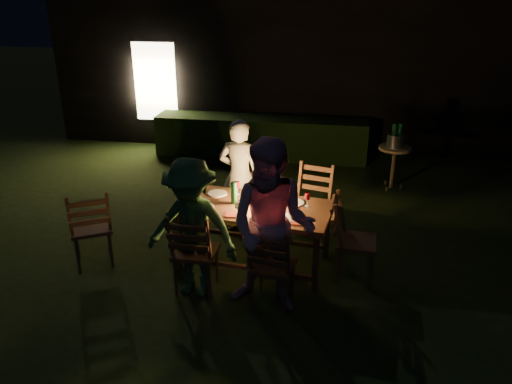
% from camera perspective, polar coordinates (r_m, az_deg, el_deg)
% --- Properties ---
extents(garden_envelope, '(40.00, 40.00, 3.20)m').
position_cam_1_polar(garden_envelope, '(12.11, 4.74, 14.74)').
color(garden_envelope, black).
rests_on(garden_envelope, ground).
extents(dining_table, '(1.97, 1.16, 0.78)m').
position_cam_1_polar(dining_table, '(6.05, -0.28, -2.27)').
color(dining_table, '#50301A').
rests_on(dining_table, ground).
extents(chair_near_left, '(0.48, 0.51, 1.05)m').
position_cam_1_polar(chair_near_left, '(5.74, -6.90, -8.30)').
color(chair_near_left, '#50301A').
rests_on(chair_near_left, ground).
extents(chair_near_right, '(0.51, 0.54, 1.00)m').
position_cam_1_polar(chair_near_right, '(5.49, 1.88, -9.90)').
color(chair_near_right, '#50301A').
rests_on(chair_near_right, ground).
extents(chair_far_left, '(0.47, 0.50, 0.90)m').
position_cam_1_polar(chair_far_left, '(7.02, -1.94, -2.43)').
color(chair_far_left, '#50301A').
rests_on(chair_far_left, ground).
extents(chair_far_right, '(0.59, 0.62, 1.08)m').
position_cam_1_polar(chair_far_right, '(6.78, 6.13, -3.03)').
color(chair_far_right, '#50301A').
rests_on(chair_far_right, ground).
extents(chair_end, '(0.54, 0.50, 1.06)m').
position_cam_1_polar(chair_end, '(6.02, 11.04, -6.93)').
color(chair_end, '#50301A').
rests_on(chair_end, ground).
extents(chair_spare, '(0.67, 0.69, 1.08)m').
position_cam_1_polar(chair_spare, '(6.50, -18.13, -5.31)').
color(chair_spare, '#50301A').
rests_on(chair_spare, ground).
extents(person_house_side, '(0.63, 0.46, 1.61)m').
position_cam_1_polar(person_house_side, '(6.86, -1.87, 1.79)').
color(person_house_side, silver).
rests_on(person_house_side, ground).
extents(person_opp_right, '(1.00, 0.83, 1.89)m').
position_cam_1_polar(person_opp_right, '(5.13, 1.83, -4.11)').
color(person_opp_right, '#C889A3').
rests_on(person_opp_right, ground).
extents(person_opp_left, '(1.10, 0.72, 1.60)m').
position_cam_1_polar(person_opp_left, '(5.47, -7.36, -4.18)').
color(person_opp_left, '#326030').
rests_on(person_opp_left, ground).
extents(lantern, '(0.16, 0.16, 0.35)m').
position_cam_1_polar(lantern, '(5.99, 0.31, -0.10)').
color(lantern, white).
rests_on(lantern, dining_table).
extents(plate_far_left, '(0.25, 0.25, 0.01)m').
position_cam_1_polar(plate_far_left, '(6.38, -4.43, -0.17)').
color(plate_far_left, white).
rests_on(plate_far_left, dining_table).
extents(plate_near_left, '(0.25, 0.25, 0.01)m').
position_cam_1_polar(plate_near_left, '(6.00, -5.93, -1.74)').
color(plate_near_left, white).
rests_on(plate_near_left, dining_table).
extents(plate_far_right, '(0.25, 0.25, 0.01)m').
position_cam_1_polar(plate_far_right, '(6.11, 4.36, -1.23)').
color(plate_far_right, white).
rests_on(plate_far_right, dining_table).
extents(plate_near_right, '(0.25, 0.25, 0.01)m').
position_cam_1_polar(plate_near_right, '(5.72, 3.38, -2.95)').
color(plate_near_right, white).
rests_on(plate_near_right, dining_table).
extents(wineglass_a, '(0.06, 0.06, 0.18)m').
position_cam_1_polar(wineglass_a, '(6.32, -2.14, 0.45)').
color(wineglass_a, '#59070F').
rests_on(wineglass_a, dining_table).
extents(wineglass_b, '(0.06, 0.06, 0.18)m').
position_cam_1_polar(wineglass_b, '(6.12, -7.08, -0.48)').
color(wineglass_b, '#59070F').
rests_on(wineglass_b, dining_table).
extents(wineglass_c, '(0.06, 0.06, 0.18)m').
position_cam_1_polar(wineglass_c, '(5.67, 1.78, -2.28)').
color(wineglass_c, '#59070F').
rests_on(wineglass_c, dining_table).
extents(wineglass_d, '(0.06, 0.06, 0.18)m').
position_cam_1_polar(wineglass_d, '(6.01, 5.88, -0.86)').
color(wineglass_d, '#59070F').
rests_on(wineglass_d, dining_table).
extents(wineglass_e, '(0.06, 0.06, 0.18)m').
position_cam_1_polar(wineglass_e, '(5.75, -2.12, -1.87)').
color(wineglass_e, silver).
rests_on(wineglass_e, dining_table).
extents(bottle_table, '(0.07, 0.07, 0.28)m').
position_cam_1_polar(bottle_table, '(6.04, -2.56, -0.11)').
color(bottle_table, '#0F471E').
rests_on(bottle_table, dining_table).
extents(napkin_left, '(0.18, 0.14, 0.01)m').
position_cam_1_polar(napkin_left, '(5.79, -2.64, -2.63)').
color(napkin_left, red).
rests_on(napkin_left, dining_table).
extents(napkin_right, '(0.18, 0.14, 0.01)m').
position_cam_1_polar(napkin_right, '(5.63, 4.18, -3.43)').
color(napkin_right, red).
rests_on(napkin_right, dining_table).
extents(phone, '(0.14, 0.07, 0.01)m').
position_cam_1_polar(phone, '(5.96, -6.84, -1.99)').
color(phone, black).
rests_on(phone, dining_table).
extents(side_table, '(0.55, 0.55, 0.73)m').
position_cam_1_polar(side_table, '(8.69, 15.57, 4.43)').
color(side_table, '#906D48').
rests_on(side_table, ground).
extents(ice_bucket, '(0.30, 0.30, 0.22)m').
position_cam_1_polar(ice_bucket, '(8.63, 15.71, 5.67)').
color(ice_bucket, '#A5A8AD').
rests_on(ice_bucket, side_table).
extents(bottle_bucket_a, '(0.07, 0.07, 0.32)m').
position_cam_1_polar(bottle_bucket_a, '(8.57, 15.43, 5.93)').
color(bottle_bucket_a, '#0F471E').
rests_on(bottle_bucket_a, side_table).
extents(bottle_bucket_b, '(0.07, 0.07, 0.32)m').
position_cam_1_polar(bottle_bucket_b, '(8.66, 16.05, 6.03)').
color(bottle_bucket_b, '#0F471E').
rests_on(bottle_bucket_b, side_table).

